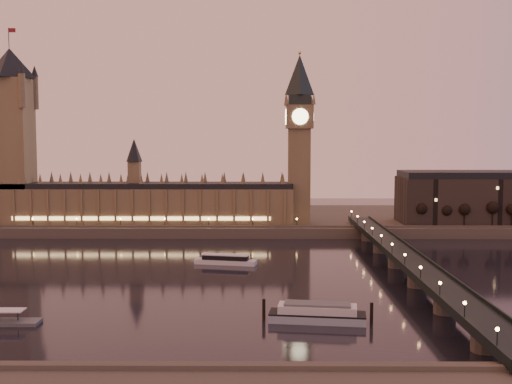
% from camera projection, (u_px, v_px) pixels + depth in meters
% --- Properties ---
extents(ground, '(700.00, 700.00, 0.00)m').
position_uv_depth(ground, '(189.00, 276.00, 271.43)').
color(ground, black).
rests_on(ground, ground).
extents(far_embankment, '(560.00, 130.00, 6.00)m').
position_uv_depth(far_embankment, '(260.00, 220.00, 435.40)').
color(far_embankment, '#423D35').
rests_on(far_embankment, ground).
extents(palace_of_westminster, '(180.00, 26.62, 52.00)m').
position_uv_depth(palace_of_westminster, '(145.00, 198.00, 390.39)').
color(palace_of_westminster, brown).
rests_on(palace_of_westminster, ground).
extents(victoria_tower, '(31.68, 31.68, 118.00)m').
position_uv_depth(victoria_tower, '(12.00, 126.00, 387.15)').
color(victoria_tower, brown).
rests_on(victoria_tower, ground).
extents(big_ben, '(17.68, 17.68, 104.00)m').
position_uv_depth(big_ben, '(299.00, 129.00, 386.23)').
color(big_ben, brown).
rests_on(big_ben, ground).
extents(westminster_bridge, '(13.20, 260.00, 15.30)m').
position_uv_depth(westminster_bridge, '(405.00, 264.00, 270.41)').
color(westminster_bridge, black).
rests_on(westminster_bridge, ground).
extents(bare_tree_0, '(6.40, 6.40, 13.01)m').
position_uv_depth(bare_tree_0, '(423.00, 210.00, 377.93)').
color(bare_tree_0, black).
rests_on(bare_tree_0, ground).
extents(bare_tree_1, '(6.40, 6.40, 13.01)m').
position_uv_depth(bare_tree_1, '(445.00, 210.00, 377.85)').
color(bare_tree_1, black).
rests_on(bare_tree_1, ground).
extents(bare_tree_2, '(6.40, 6.40, 13.01)m').
position_uv_depth(bare_tree_2, '(467.00, 210.00, 377.77)').
color(bare_tree_2, black).
rests_on(bare_tree_2, ground).
extents(bare_tree_3, '(6.40, 6.40, 13.01)m').
position_uv_depth(bare_tree_3, '(489.00, 210.00, 377.69)').
color(bare_tree_3, black).
rests_on(bare_tree_3, ground).
extents(bare_tree_4, '(6.40, 6.40, 13.01)m').
position_uv_depth(bare_tree_4, '(511.00, 210.00, 377.61)').
color(bare_tree_4, black).
rests_on(bare_tree_4, ground).
extents(cruise_boat_a, '(29.42, 11.85, 4.60)m').
position_uv_depth(cruise_boat_a, '(225.00, 260.00, 297.14)').
color(cruise_boat_a, silver).
rests_on(cruise_boat_a, ground).
extents(moored_barge, '(35.17, 12.48, 6.50)m').
position_uv_depth(moored_barge, '(317.00, 313.00, 204.20)').
color(moored_barge, '#9AAFC4').
rests_on(moored_barge, ground).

